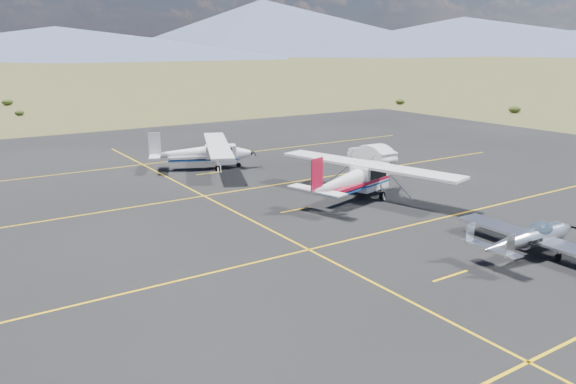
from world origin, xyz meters
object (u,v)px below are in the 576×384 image
object	(u,v)px
sedan	(372,153)
aircraft_plain	(203,152)
aircraft_low_wing	(531,238)
aircraft_cessna	(356,178)

from	to	relation	value
sedan	aircraft_plain	bearing A→B (deg)	-20.00
aircraft_low_wing	aircraft_cessna	distance (m)	11.20
aircraft_low_wing	sedan	distance (m)	20.60
aircraft_cessna	aircraft_low_wing	bearing A→B (deg)	-103.12
aircraft_plain	sedan	distance (m)	13.09
aircraft_plain	sedan	bearing A→B (deg)	0.96
aircraft_low_wing	sedan	world-z (taller)	aircraft_low_wing
aircraft_cessna	sedan	size ratio (longest dim) A/B	2.77
sedan	aircraft_low_wing	bearing A→B (deg)	69.52
sedan	aircraft_cessna	bearing A→B (deg)	45.52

